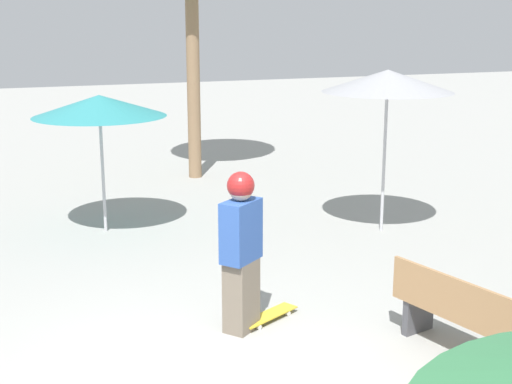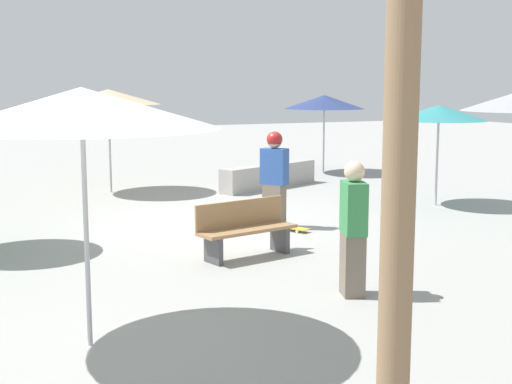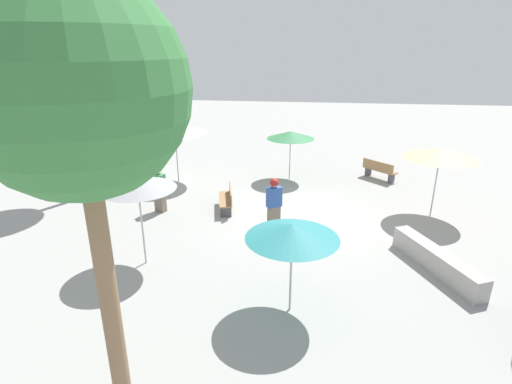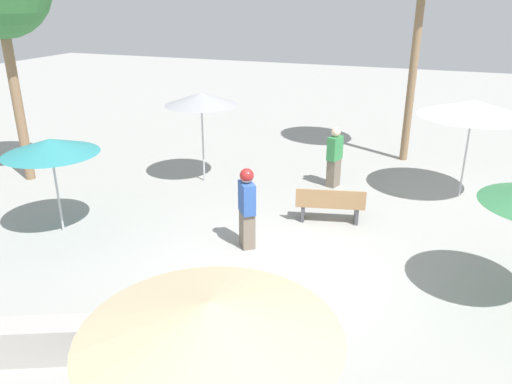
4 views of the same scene
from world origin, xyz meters
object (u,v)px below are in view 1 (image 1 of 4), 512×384
skater_main (241,247)px  skateboard (268,316)px  shade_umbrella_teal (99,106)px  bench_far (462,316)px  shade_umbrella_grey (388,81)px

skater_main → skateboard: skater_main is taller
skater_main → shade_umbrella_teal: bearing=62.6°
shade_umbrella_teal → bench_far: bearing=-155.0°
bench_far → shade_umbrella_grey: bearing=146.4°
bench_far → skater_main: bearing=-139.6°
skateboard → shade_umbrella_teal: bearing=78.3°
skater_main → shade_umbrella_teal: shade_umbrella_teal is taller
skater_main → shade_umbrella_teal: (4.22, 0.76, 1.04)m
skateboard → skater_main: bearing=171.1°
shade_umbrella_grey → skateboard: bearing=130.5°
bench_far → shade_umbrella_grey: (4.01, -1.49, 1.93)m
shade_umbrella_grey → shade_umbrella_teal: 4.39m
skateboard → shade_umbrella_teal: (4.10, 1.12, 1.93)m
skateboard → bench_far: (-1.47, -1.48, 0.37)m
skater_main → shade_umbrella_grey: size_ratio=0.69×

